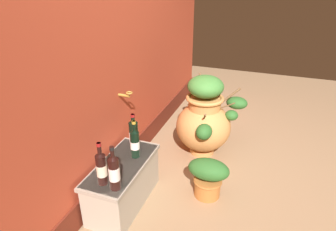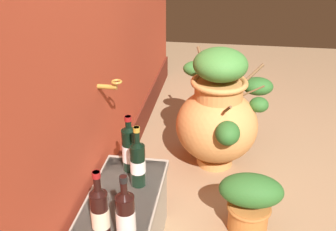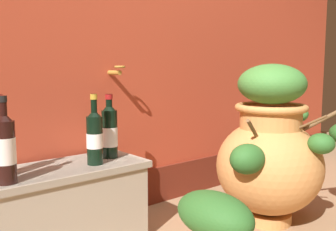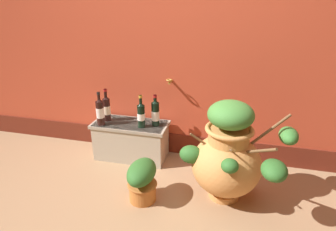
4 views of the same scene
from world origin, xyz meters
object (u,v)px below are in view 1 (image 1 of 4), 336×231
Objects in this scene: wine_bottle_left at (135,142)px; wine_bottle_right at (101,167)px; potted_shrub at (208,176)px; wine_bottle_back at (114,171)px; terracotta_urn at (205,119)px; wine_bottle_middle at (134,133)px.

wine_bottle_left is 0.39m from wine_bottle_right.
wine_bottle_right is 0.95× the size of potted_shrub.
wine_bottle_back is 0.85m from potted_shrub.
wine_bottle_back is at bearing -173.99° from wine_bottle_left.
wine_bottle_left is at bearing 6.01° from wine_bottle_back.
potted_shrub is (0.58, -0.52, -0.33)m from wine_bottle_back.
wine_bottle_right is (-1.21, 0.42, 0.13)m from terracotta_urn.
wine_bottle_left is at bearing 108.51° from potted_shrub.
potted_shrub is (0.07, -0.63, -0.32)m from wine_bottle_middle.
wine_bottle_middle is at bearing 96.17° from potted_shrub.
potted_shrub is (0.19, -0.56, -0.32)m from wine_bottle_left.
wine_bottle_right reaches higher than potted_shrub.
wine_bottle_right is 0.11m from wine_bottle_back.
terracotta_urn is at bearing -30.83° from wine_bottle_middle.
wine_bottle_back reaches higher than wine_bottle_left.
terracotta_urn reaches higher than potted_shrub.
wine_bottle_right is (-0.50, -0.00, 0.00)m from wine_bottle_middle.
wine_bottle_left reaches higher than wine_bottle_middle.
wine_bottle_left is at bearing -9.77° from wine_bottle_right.
wine_bottle_left is 0.67m from potted_shrub.
terracotta_urn reaches higher than wine_bottle_middle.
terracotta_urn is at bearing 17.33° from potted_shrub.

